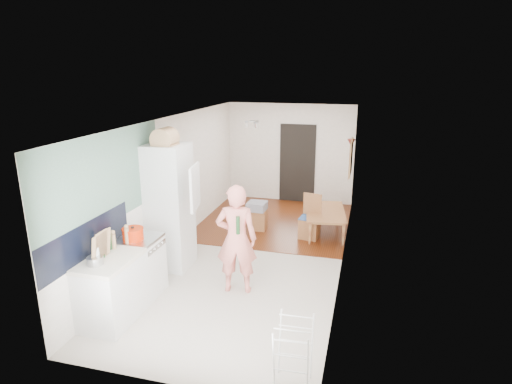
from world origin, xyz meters
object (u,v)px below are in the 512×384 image
at_px(person, 236,230).
at_px(dining_chair, 310,217).
at_px(drying_rack, 293,352).
at_px(dining_table, 326,224).
at_px(stool, 258,219).

relative_size(person, dining_chair, 2.25).
distance_m(person, dining_chair, 2.59).
relative_size(dining_chair, drying_rack, 1.20).
bearing_deg(dining_chair, person, -100.78).
distance_m(dining_table, stool, 1.43).
height_order(person, dining_chair, person).
relative_size(person, drying_rack, 2.70).
xyz_separation_m(dining_chair, stool, (-1.12, 0.20, -0.22)).
relative_size(stool, drying_rack, 0.60).
height_order(person, stool, person).
relative_size(dining_chair, stool, 1.99).
height_order(dining_table, stool, stool).
bearing_deg(drying_rack, person, 121.82).
xyz_separation_m(person, stool, (-0.33, 2.61, -0.78)).
bearing_deg(person, drying_rack, 113.54).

